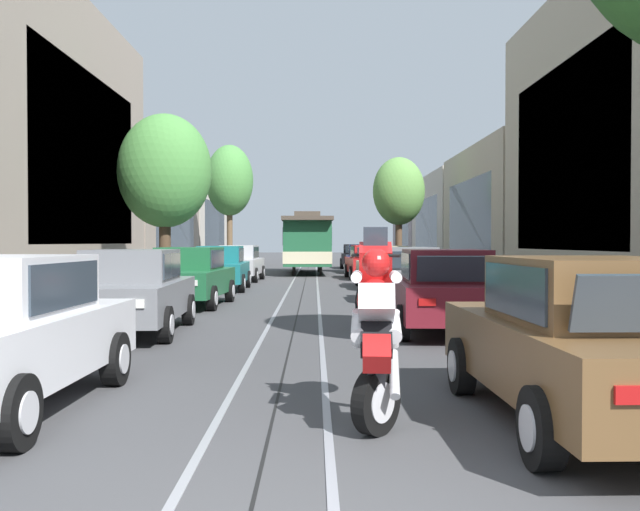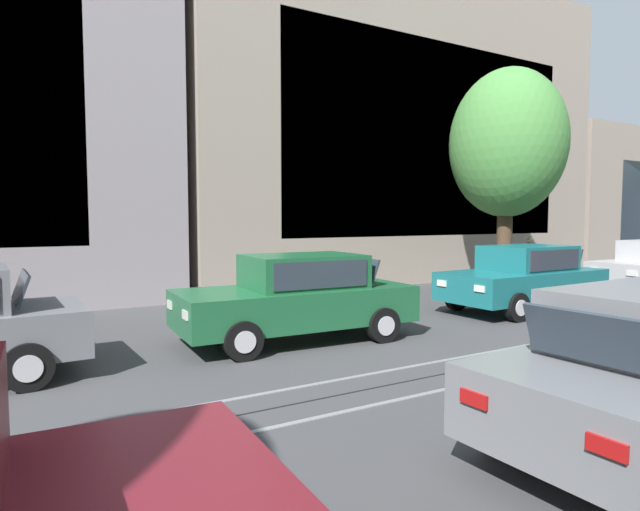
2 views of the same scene
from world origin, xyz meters
TOP-DOWN VIEW (x-y plane):
  - ground_plane at (0.00, 27.45)m, footprint 171.56×171.56m
  - trolley_track_rails at (0.00, 32.31)m, footprint 1.14×76.63m
  - building_facade_left at (-10.69, 26.65)m, footprint 5.74×68.33m
  - building_facade_right at (10.70, 31.06)m, footprint 5.52×68.33m
  - parked_car_grey_second_left at (-3.05, 9.73)m, footprint 2.10×4.40m
  - parked_car_green_mid_left at (-2.97, 15.44)m, footprint 2.14×4.42m
  - parked_car_teal_fourth_left at (-2.97, 21.71)m, footprint 2.06×4.39m
  - parked_car_silver_fifth_left at (-2.93, 27.68)m, footprint 2.11×4.41m
  - parked_car_brown_near_right at (2.98, 3.01)m, footprint 2.05×4.38m
  - parked_car_maroon_second_right at (2.89, 9.90)m, footprint 2.15×4.42m
  - parked_car_grey_mid_right at (2.98, 16.33)m, footprint 2.11×4.41m
  - parked_car_beige_fourth_right at (3.04, 22.94)m, footprint 2.04×4.38m
  - parked_car_red_fifth_right at (2.93, 29.52)m, footprint 2.12×4.41m
  - parked_car_navy_sixth_right at (3.11, 36.08)m, footprint 2.08×4.40m
  - parked_car_black_far_right at (3.08, 42.80)m, footprint 2.10×4.40m
  - street_tree_kerb_left_second at (-5.40, 23.85)m, footprint 3.63×3.10m
  - street_tree_kerb_left_mid at (-5.29, 43.92)m, footprint 3.17×3.42m
  - street_tree_kerb_right_second at (4.98, 34.58)m, footprint 2.81×2.57m
  - cable_car_trolley at (-0.00, 34.82)m, footprint 2.72×9.16m
  - motorcycle_with_rider at (0.99, 3.05)m, footprint 0.55×1.82m
  - pedestrian_on_left_pavement at (-5.78, 25.50)m, footprint 0.55×0.42m

SIDE VIEW (x-z plane):
  - ground_plane at x=0.00m, z-range 0.00..0.00m
  - trolley_track_rails at x=0.00m, z-range 0.00..0.01m
  - parked_car_grey_second_left at x=-3.05m, z-range 0.01..1.59m
  - parked_car_green_mid_left at x=-2.97m, z-range 0.01..1.59m
  - parked_car_teal_fourth_left at x=-2.97m, z-range 0.01..1.59m
  - parked_car_silver_fifth_left at x=-2.93m, z-range 0.01..1.59m
  - parked_car_brown_near_right at x=2.98m, z-range 0.01..1.59m
  - parked_car_maroon_second_right at x=2.89m, z-range 0.01..1.59m
  - parked_car_grey_mid_right at x=2.98m, z-range 0.01..1.59m
  - parked_car_beige_fourth_right at x=3.04m, z-range 0.01..1.59m
  - parked_car_red_fifth_right at x=2.93m, z-range 0.01..1.59m
  - parked_car_navy_sixth_right at x=3.11m, z-range 0.01..1.59m
  - parked_car_black_far_right at x=3.08m, z-range 0.01..1.59m
  - pedestrian_on_left_pavement at x=-5.78m, z-range 0.11..1.75m
  - motorcycle_with_rider at x=0.99m, z-range 0.04..1.92m
  - cable_car_trolley at x=0.00m, z-range 0.02..3.30m
  - building_facade_right at x=10.70m, z-range -1.24..8.60m
  - street_tree_kerb_right_second at x=4.98m, z-range 1.28..7.59m
  - street_tree_kerb_left_second at x=-5.40m, z-range 1.10..7.79m
  - building_facade_left at x=-10.69m, z-range -0.83..10.16m
  - street_tree_kerb_left_mid at x=-5.29m, z-range 1.70..9.95m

